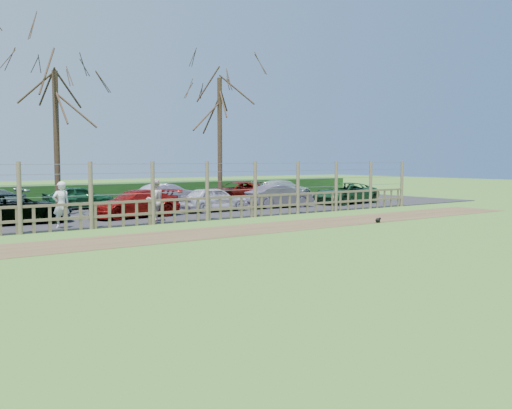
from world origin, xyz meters
TOP-DOWN VIEW (x-y plane):
  - ground at (0.00, 0.00)m, footprint 120.00×120.00m
  - dirt_strip at (0.00, 4.50)m, footprint 34.00×2.80m
  - asphalt at (0.00, 14.50)m, footprint 44.00×13.00m
  - hedge at (0.00, 21.50)m, footprint 46.00×2.00m
  - fence at (0.00, 8.00)m, footprint 30.16×0.16m
  - tree_mid at (-2.00, 13.50)m, footprint 4.80×4.80m
  - tree_right at (7.00, 14.00)m, footprint 4.80×4.80m
  - visitor_a at (-3.37, 8.72)m, footprint 0.65×0.45m
  - visitor_b at (0.50, 8.83)m, footprint 0.97×0.83m
  - crow at (7.66, 3.17)m, footprint 0.27×0.20m
  - car_2 at (-4.39, 11.20)m, footprint 4.39×2.16m
  - car_3 at (0.49, 10.76)m, footprint 4.31×2.19m
  - car_4 at (4.78, 11.12)m, footprint 3.57×1.54m
  - car_5 at (8.85, 11.06)m, footprint 3.73×1.54m
  - car_6 at (13.61, 10.93)m, footprint 4.50×2.43m
  - car_10 at (-0.08, 16.33)m, footprint 3.53×1.43m
  - car_11 at (4.74, 15.93)m, footprint 3.74×1.60m
  - car_12 at (9.27, 15.74)m, footprint 4.37×2.11m
  - car_13 at (13.38, 16.32)m, footprint 4.15×1.73m

SIDE VIEW (x-z plane):
  - ground at x=0.00m, z-range 0.00..0.00m
  - dirt_strip at x=0.00m, z-range 0.00..0.01m
  - asphalt at x=0.00m, z-range 0.00..0.04m
  - crow at x=7.66m, z-range 0.00..0.22m
  - hedge at x=0.00m, z-range 0.00..1.10m
  - car_2 at x=-4.39m, z-range 0.04..1.24m
  - car_3 at x=0.49m, z-range 0.04..1.24m
  - car_4 at x=4.78m, z-range 0.04..1.24m
  - car_5 at x=8.85m, z-range 0.04..1.24m
  - car_6 at x=13.61m, z-range 0.04..1.24m
  - car_10 at x=-0.08m, z-range 0.04..1.24m
  - car_11 at x=4.74m, z-range 0.04..1.24m
  - car_12 at x=9.27m, z-range 0.04..1.24m
  - car_13 at x=13.38m, z-range 0.04..1.24m
  - fence at x=0.00m, z-range -0.45..2.05m
  - visitor_a at x=-3.37m, z-range 0.04..1.76m
  - visitor_b at x=0.50m, z-range 0.04..1.76m
  - tree_mid at x=-2.00m, z-range 1.45..8.28m
  - tree_right at x=7.00m, z-range 1.57..8.92m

